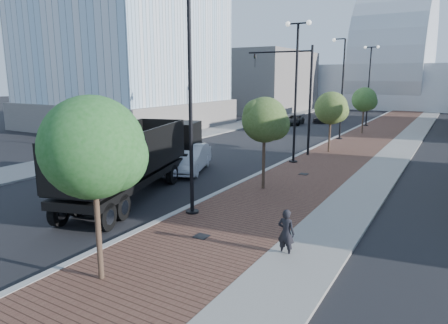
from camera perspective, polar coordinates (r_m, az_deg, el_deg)
The scene contains 23 objects.
sidewalk at distance 44.16m, azimuth 21.77°, elevation 3.75°, with size 7.00×140.00×0.12m, color #4C2D23.
concrete_strip at distance 43.84m, azimuth 25.25°, elevation 3.41°, with size 2.40×140.00×0.13m, color slate.
curb at distance 44.80m, azimuth 17.35°, elevation 4.19°, with size 0.30×140.00×0.14m, color gray.
west_sidewalk at distance 49.36m, azimuth 2.47°, elevation 5.39°, with size 4.00×140.00×0.12m, color slate.
dump_truck at distance 22.74m, azimuth -9.53°, elevation 0.88°, with size 6.24×13.48×3.43m.
white_sedan at distance 24.93m, azimuth -4.99°, elevation 0.57°, with size 1.78×5.10×1.68m, color silver.
dark_car_mid at distance 50.37m, azimuth 9.95°, elevation 5.96°, with size 1.93×4.19×1.16m, color black.
dark_car_far at distance 53.30m, azimuth 14.39°, elevation 6.10°, with size 1.65×4.06×1.18m, color black.
pedestrian at distance 13.39m, azimuth 8.87°, elevation -9.96°, with size 0.59×0.39×1.61m, color black.
streetlight_1 at distance 16.41m, azimuth -5.13°, elevation 6.94°, with size 1.44×0.56×9.21m.
streetlight_2 at distance 27.00m, azimuth 10.22°, elevation 9.82°, with size 1.72×0.56×9.28m.
streetlight_3 at distance 38.52m, azimuth 16.36°, elevation 9.43°, with size 1.44×0.56×9.21m.
streetlight_4 at distance 50.19m, azimuth 19.98°, elevation 10.25°, with size 1.72×0.56×9.28m.
traffic_mast at distance 30.12m, azimuth 10.63°, elevation 10.33°, with size 5.09×0.20×8.00m.
tree_0 at distance 11.26m, azimuth -18.04°, elevation 1.93°, with size 2.81×2.81×5.35m.
tree_1 at distance 20.24m, azimuth 5.96°, elevation 5.97°, with size 2.35×2.30×4.83m.
tree_2 at distance 31.54m, azimuth 15.14°, elevation 7.43°, with size 2.51×2.49×4.72m.
tree_3 at distance 43.20m, azimuth 19.48°, elevation 8.41°, with size 2.49×2.45×4.78m.
tower_podium at distance 49.19m, azimuth -13.52°, elevation 6.74°, with size 19.00×19.00×3.00m, color #68625E.
convention_center at distance 89.11m, azimuth 23.18°, elevation 11.26°, with size 50.00×30.00×50.00m.
commercial_block_nw at distance 70.05m, azimuth 5.19°, elevation 11.38°, with size 14.00×20.00×10.00m, color slate.
utility_cover_1 at distance 14.74m, azimuth -3.24°, elevation -10.55°, with size 0.50×0.50×0.02m, color black.
utility_cover_2 at distance 24.23m, azimuth 11.32°, elevation -1.69°, with size 0.50×0.50×0.02m, color black.
Camera 1 is at (9.99, -3.30, 5.80)m, focal length 31.98 mm.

